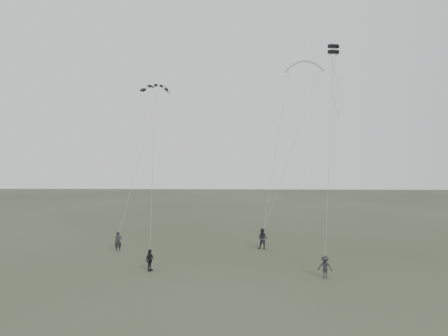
{
  "coord_description": "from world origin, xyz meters",
  "views": [
    {
      "loc": [
        2.26,
        -31.77,
        8.53
      ],
      "look_at": [
        1.15,
        5.41,
        7.23
      ],
      "focal_mm": 35.0,
      "sensor_mm": 36.0,
      "label": 1
    }
  ],
  "objects_px": {
    "kite_dark_small": "(159,85)",
    "flyer_far": "(325,267)",
    "flyer_right": "(263,239)",
    "kite_box": "(333,49)",
    "kite_pale_large": "(304,61)",
    "flyer_center": "(150,260)",
    "kite_striped": "(156,85)",
    "flyer_left": "(118,241)"
  },
  "relations": [
    {
      "from": "flyer_far",
      "to": "kite_box",
      "type": "relative_size",
      "value": 2.12
    },
    {
      "from": "flyer_right",
      "to": "flyer_far",
      "type": "height_order",
      "value": "flyer_right"
    },
    {
      "from": "flyer_left",
      "to": "flyer_right",
      "type": "height_order",
      "value": "flyer_right"
    },
    {
      "from": "flyer_left",
      "to": "kite_pale_large",
      "type": "distance_m",
      "value": 24.96
    },
    {
      "from": "flyer_right",
      "to": "kite_striped",
      "type": "xyz_separation_m",
      "value": [
        -9.31,
        -0.54,
        13.49
      ]
    },
    {
      "from": "kite_pale_large",
      "to": "flyer_center",
      "type": "bearing_deg",
      "value": -124.66
    },
    {
      "from": "flyer_right",
      "to": "flyer_center",
      "type": "distance_m",
      "value": 11.27
    },
    {
      "from": "kite_box",
      "to": "flyer_far",
      "type": "bearing_deg",
      "value": -132.02
    },
    {
      "from": "flyer_left",
      "to": "kite_dark_small",
      "type": "distance_m",
      "value": 16.26
    },
    {
      "from": "flyer_left",
      "to": "kite_dark_small",
      "type": "bearing_deg",
      "value": 49.44
    },
    {
      "from": "kite_pale_large",
      "to": "kite_box",
      "type": "distance_m",
      "value": 9.19
    },
    {
      "from": "kite_striped",
      "to": "kite_pale_large",
      "type": "bearing_deg",
      "value": -5.44
    },
    {
      "from": "kite_box",
      "to": "kite_striped",
      "type": "bearing_deg",
      "value": 144.07
    },
    {
      "from": "kite_pale_large",
      "to": "kite_striped",
      "type": "xyz_separation_m",
      "value": [
        -13.76,
        -6.42,
        -3.29
      ]
    },
    {
      "from": "flyer_center",
      "to": "kite_pale_large",
      "type": "distance_m",
      "value": 25.1
    },
    {
      "from": "flyer_right",
      "to": "kite_box",
      "type": "height_order",
      "value": "kite_box"
    },
    {
      "from": "flyer_left",
      "to": "flyer_right",
      "type": "distance_m",
      "value": 12.63
    },
    {
      "from": "flyer_center",
      "to": "flyer_left",
      "type": "bearing_deg",
      "value": 57.97
    },
    {
      "from": "kite_dark_small",
      "to": "kite_striped",
      "type": "height_order",
      "value": "kite_dark_small"
    },
    {
      "from": "kite_dark_small",
      "to": "flyer_far",
      "type": "bearing_deg",
      "value": -77.47
    },
    {
      "from": "kite_pale_large",
      "to": "kite_box",
      "type": "height_order",
      "value": "kite_pale_large"
    },
    {
      "from": "flyer_left",
      "to": "flyer_far",
      "type": "bearing_deg",
      "value": -46.6
    },
    {
      "from": "kite_dark_small",
      "to": "kite_box",
      "type": "relative_size",
      "value": 2.34
    },
    {
      "from": "flyer_left",
      "to": "kite_box",
      "type": "height_order",
      "value": "kite_box"
    },
    {
      "from": "kite_dark_small",
      "to": "kite_striped",
      "type": "bearing_deg",
      "value": -113.28
    },
    {
      "from": "flyer_right",
      "to": "flyer_center",
      "type": "height_order",
      "value": "flyer_right"
    },
    {
      "from": "flyer_far",
      "to": "kite_dark_small",
      "type": "relative_size",
      "value": 0.91
    },
    {
      "from": "flyer_center",
      "to": "kite_pale_large",
      "type": "relative_size",
      "value": 0.4
    },
    {
      "from": "flyer_right",
      "to": "kite_dark_small",
      "type": "distance_m",
      "value": 18.61
    },
    {
      "from": "kite_striped",
      "to": "kite_box",
      "type": "height_order",
      "value": "kite_box"
    },
    {
      "from": "kite_dark_small",
      "to": "kite_striped",
      "type": "distance_m",
      "value": 6.47
    },
    {
      "from": "flyer_right",
      "to": "kite_box",
      "type": "distance_m",
      "value": 17.01
    },
    {
      "from": "flyer_left",
      "to": "kite_striped",
      "type": "bearing_deg",
      "value": -12.02
    },
    {
      "from": "kite_dark_small",
      "to": "kite_pale_large",
      "type": "relative_size",
      "value": 0.43
    },
    {
      "from": "flyer_right",
      "to": "kite_box",
      "type": "relative_size",
      "value": 2.58
    },
    {
      "from": "flyer_left",
      "to": "flyer_center",
      "type": "height_order",
      "value": "flyer_left"
    },
    {
      "from": "kite_striped",
      "to": "flyer_right",
      "type": "bearing_deg",
      "value": -27.14
    },
    {
      "from": "flyer_right",
      "to": "kite_pale_large",
      "type": "bearing_deg",
      "value": 70.69
    },
    {
      "from": "flyer_far",
      "to": "kite_pale_large",
      "type": "distance_m",
      "value": 22.42
    },
    {
      "from": "kite_pale_large",
      "to": "flyer_left",
      "type": "bearing_deg",
      "value": -147.77
    },
    {
      "from": "flyer_left",
      "to": "kite_striped",
      "type": "xyz_separation_m",
      "value": [
        3.27,
        0.53,
        13.58
      ]
    },
    {
      "from": "kite_pale_large",
      "to": "kite_striped",
      "type": "distance_m",
      "value": 15.54
    }
  ]
}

